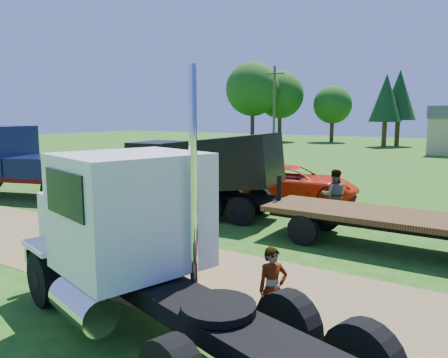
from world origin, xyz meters
The scene contains 9 objects.
ground centered at (0.00, 0.00, 0.00)m, with size 140.00×140.00×0.00m, color #1B4E11.
dirt_track centered at (0.00, 0.00, 0.01)m, with size 120.00×4.20×0.01m, color brown.
white_semi_tractor centered at (1.71, -2.42, 1.61)m, with size 7.98×4.47×4.72m.
black_dump_truck centered at (-2.76, 5.46, 1.77)m, with size 7.58×3.26×3.22m.
navy_truck centered at (-12.17, 3.78, 1.71)m, with size 7.82×4.80×3.34m.
orange_pickup centered at (-0.53, 10.03, 0.79)m, with size 2.63×5.71×1.59m, color red.
flatbed_trailer centered at (4.84, 4.77, 0.81)m, with size 7.42×2.29×1.90m.
spectator_a centered at (4.09, -1.36, 0.77)m, with size 0.56×0.37×1.53m, color #999999.
spectator_b centered at (2.27, 7.28, 0.95)m, with size 0.93×0.72×1.90m, color #999999.
Camera 1 is at (7.42, -8.12, 3.88)m, focal length 35.00 mm.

